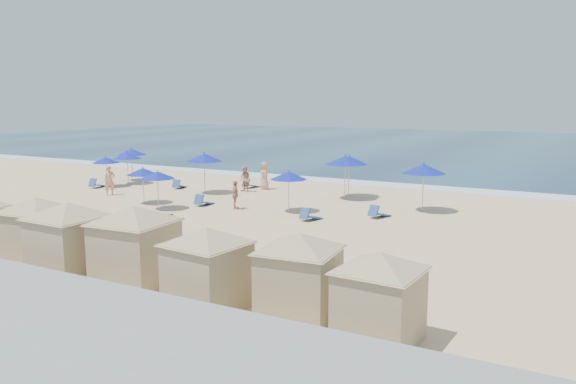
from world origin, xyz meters
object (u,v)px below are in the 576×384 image
(cabana_4, at_px, (207,258))
(umbrella_5, at_px, (157,175))
(beachgoer_2, at_px, (235,195))
(trash_bin, at_px, (161,225))
(cabana_6, at_px, (380,286))
(umbrella_8, at_px, (349,160))
(beachgoer_0, at_px, (110,181))
(beachgoer_1, at_px, (245,179))
(umbrella_4, at_px, (204,157))
(umbrella_3, at_px, (143,171))
(umbrella_0, at_px, (131,152))
(umbrella_7, at_px, (289,176))
(cabana_5, at_px, (299,265))
(umbrella_9, at_px, (424,169))
(umbrella_2, at_px, (127,156))
(cabana_1, at_px, (37,223))
(umbrella_1, at_px, (106,160))
(beachgoer_3, at_px, (265,176))
(cabana_3, at_px, (135,236))
(umbrella_6, at_px, (345,160))
(cabana_2, at_px, (69,231))

(cabana_4, xyz_separation_m, umbrella_5, (-11.61, 10.89, 0.39))
(beachgoer_2, bearing_deg, trash_bin, 155.00)
(cabana_6, distance_m, umbrella_8, 21.42)
(beachgoer_0, xyz_separation_m, beachgoer_1, (6.78, 5.30, -0.09))
(umbrella_8, bearing_deg, cabana_6, -65.15)
(beachgoer_2, bearing_deg, umbrella_4, 24.19)
(trash_bin, relative_size, beachgoer_1, 0.51)
(cabana_4, relative_size, umbrella_3, 1.93)
(umbrella_0, relative_size, umbrella_7, 1.09)
(cabana_6, relative_size, umbrella_0, 1.62)
(umbrella_8, bearing_deg, umbrella_7, -99.63)
(cabana_5, xyz_separation_m, umbrella_9, (-1.23, 16.67, 0.82))
(cabana_4, distance_m, umbrella_2, 26.52)
(umbrella_0, height_order, umbrella_9, umbrella_9)
(trash_bin, distance_m, cabana_1, 5.96)
(cabana_1, xyz_separation_m, umbrella_3, (-5.54, 11.28, 0.30))
(umbrella_5, height_order, beachgoer_2, umbrella_5)
(umbrella_4, bearing_deg, umbrella_5, -78.97)
(umbrella_1, bearing_deg, beachgoer_3, 22.98)
(umbrella_3, distance_m, umbrella_4, 4.81)
(umbrella_5, relative_size, umbrella_9, 0.82)
(trash_bin, bearing_deg, umbrella_2, 119.04)
(cabana_6, height_order, umbrella_1, cabana_6)
(umbrella_1, height_order, umbrella_9, umbrella_9)
(umbrella_1, relative_size, umbrella_5, 0.98)
(cabana_4, xyz_separation_m, beachgoer_1, (-10.73, 18.27, -0.66))
(cabana_3, height_order, umbrella_0, cabana_3)
(umbrella_6, height_order, umbrella_7, umbrella_6)
(beachgoer_3, bearing_deg, cabana_6, -7.23)
(cabana_1, xyz_separation_m, umbrella_2, (-12.12, 16.66, 0.47))
(beachgoer_1, bearing_deg, umbrella_9, 11.64)
(cabana_2, bearing_deg, umbrella_6, 84.23)
(umbrella_4, relative_size, umbrella_5, 1.22)
(cabana_5, xyz_separation_m, umbrella_4, (-15.33, 15.90, 0.82))
(umbrella_4, bearing_deg, umbrella_6, 14.96)
(cabana_5, relative_size, umbrella_1, 1.94)
(umbrella_9, relative_size, beachgoer_2, 1.69)
(umbrella_4, xyz_separation_m, beachgoer_0, (-4.79, -3.59, -1.39))
(umbrella_3, relative_size, umbrella_4, 0.81)
(beachgoer_0, bearing_deg, umbrella_0, 65.22)
(umbrella_4, relative_size, umbrella_6, 0.98)
(umbrella_0, relative_size, umbrella_6, 0.91)
(umbrella_9, distance_m, beachgoer_1, 12.23)
(beachgoer_1, distance_m, beachgoer_3, 1.67)
(cabana_2, height_order, beachgoer_0, cabana_2)
(umbrella_6, height_order, beachgoer_0, umbrella_6)
(cabana_1, relative_size, cabana_5, 1.04)
(umbrella_6, bearing_deg, cabana_1, -102.80)
(umbrella_3, height_order, umbrella_8, umbrella_8)
(cabana_4, height_order, umbrella_5, cabana_4)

